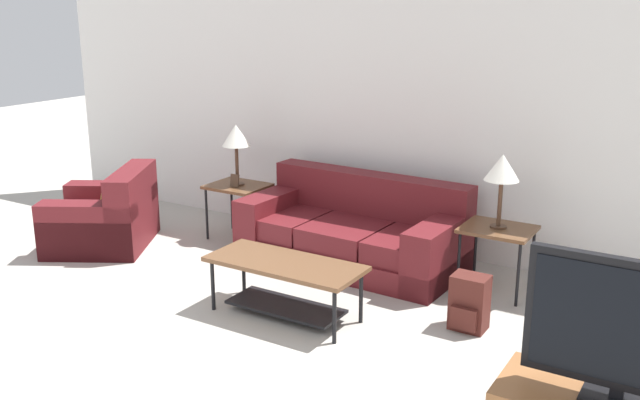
# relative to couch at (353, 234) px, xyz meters

# --- Properties ---
(wall_back) EXTENTS (8.72, 0.06, 2.60)m
(wall_back) POSITION_rel_couch_xyz_m (0.01, 0.68, 1.01)
(wall_back) COLOR white
(wall_back) RESTS_ON ground_plane
(couch) EXTENTS (2.13, 1.06, 0.82)m
(couch) POSITION_rel_couch_xyz_m (0.00, 0.00, 0.00)
(couch) COLOR maroon
(couch) RESTS_ON ground_plane
(armchair) EXTENTS (1.33, 1.36, 0.80)m
(armchair) POSITION_rel_couch_xyz_m (-2.41, -0.88, -0.00)
(armchair) COLOR maroon
(armchair) RESTS_ON ground_plane
(coffee_table) EXTENTS (1.26, 0.53, 0.46)m
(coffee_table) POSITION_rel_couch_xyz_m (0.12, -1.34, 0.05)
(coffee_table) COLOR brown
(coffee_table) RESTS_ON ground_plane
(side_table_left) EXTENTS (0.59, 0.50, 0.58)m
(side_table_left) POSITION_rel_couch_xyz_m (-1.39, 0.01, 0.23)
(side_table_left) COLOR brown
(side_table_left) RESTS_ON ground_plane
(side_table_right) EXTENTS (0.59, 0.50, 0.58)m
(side_table_right) POSITION_rel_couch_xyz_m (1.39, 0.01, 0.23)
(side_table_right) COLOR brown
(side_table_right) RESTS_ON ground_plane
(table_lamp_left) EXTENTS (0.29, 0.29, 0.63)m
(table_lamp_left) POSITION_rel_couch_xyz_m (-1.39, 0.01, 0.80)
(table_lamp_left) COLOR #472D1E
(table_lamp_left) RESTS_ON side_table_left
(table_lamp_right) EXTENTS (0.29, 0.29, 0.63)m
(table_lamp_right) POSITION_rel_couch_xyz_m (1.39, 0.01, 0.80)
(table_lamp_right) COLOR #472D1E
(table_lamp_right) RESTS_ON side_table_right
(television) EXTENTS (0.87, 0.20, 0.69)m
(television) POSITION_rel_couch_xyz_m (2.74, -2.53, 0.76)
(television) COLOR black
(television) RESTS_ON tv_console
(backpack) EXTENTS (0.27, 0.28, 0.44)m
(backpack) POSITION_rel_couch_xyz_m (1.45, -0.81, -0.08)
(backpack) COLOR #4C1E19
(backpack) RESTS_ON ground_plane
(picture_frame) EXTENTS (0.10, 0.04, 0.13)m
(picture_frame) POSITION_rel_couch_xyz_m (-1.37, -0.06, 0.36)
(picture_frame) COLOR #4C3828
(picture_frame) RESTS_ON side_table_left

